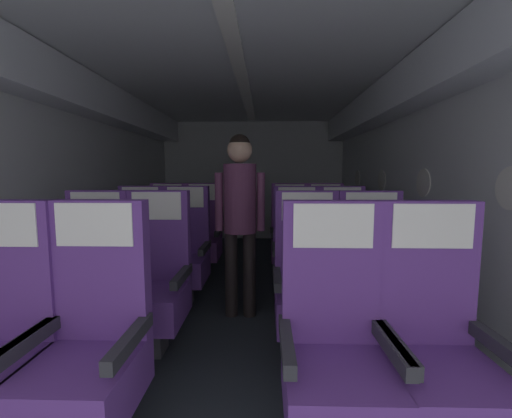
# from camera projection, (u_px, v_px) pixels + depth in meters

# --- Properties ---
(ground) EXTENTS (3.66, 6.95, 0.02)m
(ground) POSITION_uv_depth(u_px,v_px,m) (240.00, 305.00, 3.21)
(ground) COLOR #23282D
(fuselage_shell) EXTENTS (3.54, 6.60, 2.28)m
(fuselage_shell) POSITION_uv_depth(u_px,v_px,m) (242.00, 136.00, 3.31)
(fuselage_shell) COLOR silver
(fuselage_shell) RESTS_ON ground
(seat_a_left_aisle) EXTENTS (0.48, 0.51, 1.14)m
(seat_a_left_aisle) POSITION_uv_depth(u_px,v_px,m) (89.00, 349.00, 1.48)
(seat_a_left_aisle) COLOR #38383D
(seat_a_left_aisle) RESTS_ON ground
(seat_a_right_aisle) EXTENTS (0.48, 0.51, 1.14)m
(seat_a_right_aisle) POSITION_uv_depth(u_px,v_px,m) (437.00, 354.00, 1.44)
(seat_a_right_aisle) COLOR #38383D
(seat_a_right_aisle) RESTS_ON ground
(seat_a_right_window) EXTENTS (0.48, 0.51, 1.14)m
(seat_a_right_window) POSITION_uv_depth(u_px,v_px,m) (335.00, 353.00, 1.45)
(seat_a_right_window) COLOR #38383D
(seat_a_right_window) RESTS_ON ground
(seat_b_left_window) EXTENTS (0.48, 0.51, 1.14)m
(seat_b_left_window) POSITION_uv_depth(u_px,v_px,m) (93.00, 284.00, 2.36)
(seat_b_left_window) COLOR #38383D
(seat_b_left_window) RESTS_ON ground
(seat_b_left_aisle) EXTENTS (0.48, 0.51, 1.14)m
(seat_b_left_aisle) POSITION_uv_depth(u_px,v_px,m) (155.00, 284.00, 2.36)
(seat_b_left_aisle) COLOR #38383D
(seat_b_left_aisle) RESTS_ON ground
(seat_b_right_aisle) EXTENTS (0.48, 0.51, 1.14)m
(seat_b_right_aisle) POSITION_uv_depth(u_px,v_px,m) (373.00, 286.00, 2.31)
(seat_b_right_aisle) COLOR #38383D
(seat_b_right_aisle) RESTS_ON ground
(seat_b_right_window) EXTENTS (0.48, 0.51, 1.14)m
(seat_b_right_window) POSITION_uv_depth(u_px,v_px,m) (307.00, 286.00, 2.31)
(seat_b_right_window) COLOR #38383D
(seat_b_right_window) RESTS_ON ground
(seat_c_left_window) EXTENTS (0.48, 0.51, 1.14)m
(seat_c_left_window) POSITION_uv_depth(u_px,v_px,m) (139.00, 254.00, 3.22)
(seat_c_left_window) COLOR #38383D
(seat_c_left_window) RESTS_ON ground
(seat_c_left_aisle) EXTENTS (0.48, 0.51, 1.14)m
(seat_c_left_aisle) POSITION_uv_depth(u_px,v_px,m) (184.00, 254.00, 3.22)
(seat_c_left_aisle) COLOR #38383D
(seat_c_left_aisle) RESTS_ON ground
(seat_c_right_aisle) EXTENTS (0.48, 0.51, 1.14)m
(seat_c_right_aisle) POSITION_uv_depth(u_px,v_px,m) (343.00, 255.00, 3.17)
(seat_c_right_aisle) COLOR #38383D
(seat_c_right_aisle) RESTS_ON ground
(seat_c_right_window) EXTENTS (0.48, 0.51, 1.14)m
(seat_c_right_window) POSITION_uv_depth(u_px,v_px,m) (297.00, 255.00, 3.18)
(seat_c_right_window) COLOR #38383D
(seat_c_right_window) RESTS_ON ground
(seat_d_left_window) EXTENTS (0.48, 0.51, 1.14)m
(seat_d_left_window) POSITION_uv_depth(u_px,v_px,m) (166.00, 237.00, 4.10)
(seat_d_left_window) COLOR #38383D
(seat_d_left_window) RESTS_ON ground
(seat_d_left_aisle) EXTENTS (0.48, 0.51, 1.14)m
(seat_d_left_aisle) POSITION_uv_depth(u_px,v_px,m) (202.00, 237.00, 4.10)
(seat_d_left_aisle) COLOR #38383D
(seat_d_left_aisle) RESTS_ON ground
(seat_d_right_aisle) EXTENTS (0.48, 0.51, 1.14)m
(seat_d_right_aisle) POSITION_uv_depth(u_px,v_px,m) (326.00, 237.00, 4.05)
(seat_d_right_aisle) COLOR #38383D
(seat_d_right_aisle) RESTS_ON ground
(seat_d_right_window) EXTENTS (0.48, 0.51, 1.14)m
(seat_d_right_window) POSITION_uv_depth(u_px,v_px,m) (290.00, 238.00, 4.04)
(seat_d_right_window) COLOR #38383D
(seat_d_right_window) RESTS_ON ground
(flight_attendant) EXTENTS (0.43, 0.28, 1.59)m
(flight_attendant) POSITION_uv_depth(u_px,v_px,m) (240.00, 206.00, 2.85)
(flight_attendant) COLOR black
(flight_attendant) RESTS_ON ground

